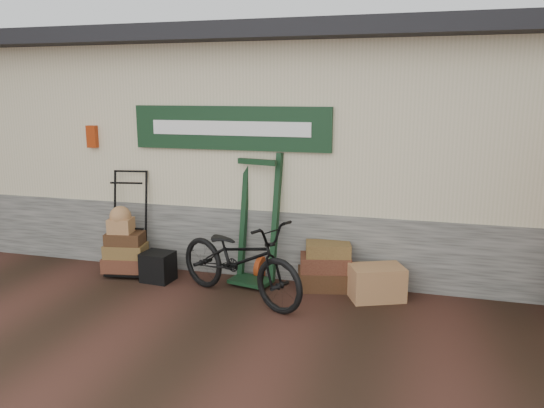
# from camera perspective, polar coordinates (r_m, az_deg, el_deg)

# --- Properties ---
(ground) EXTENTS (80.00, 80.00, 0.00)m
(ground) POSITION_cam_1_polar(r_m,az_deg,el_deg) (6.22, -4.73, -10.77)
(ground) COLOR black
(ground) RESTS_ON ground
(station_building) EXTENTS (14.40, 4.10, 3.20)m
(station_building) POSITION_cam_1_polar(r_m,az_deg,el_deg) (8.39, 1.62, 6.62)
(station_building) COLOR #4C4C47
(station_building) RESTS_ON ground
(porter_trolley) EXTENTS (0.78, 0.63, 1.39)m
(porter_trolley) POSITION_cam_1_polar(r_m,az_deg,el_deg) (7.35, -15.18, -1.82)
(porter_trolley) COLOR black
(porter_trolley) RESTS_ON ground
(green_barrow) EXTENTS (0.69, 0.62, 1.65)m
(green_barrow) POSITION_cam_1_polar(r_m,az_deg,el_deg) (6.69, -1.58, -1.60)
(green_barrow) COLOR black
(green_barrow) RESTS_ON ground
(suitcase_stack) EXTENTS (0.75, 0.56, 0.60)m
(suitcase_stack) POSITION_cam_1_polar(r_m,az_deg,el_deg) (6.63, 5.77, -6.57)
(suitcase_stack) COLOR #3A2412
(suitcase_stack) RESTS_ON ground
(wicker_hamper) EXTENTS (0.72, 0.61, 0.40)m
(wicker_hamper) POSITION_cam_1_polar(r_m,az_deg,el_deg) (6.42, 11.19, -8.30)
(wicker_hamper) COLOR olive
(wicker_hamper) RESTS_ON ground
(black_trunk) EXTENTS (0.41, 0.36, 0.38)m
(black_trunk) POSITION_cam_1_polar(r_m,az_deg,el_deg) (7.03, -12.16, -6.60)
(black_trunk) COLOR black
(black_trunk) RESTS_ON ground
(bicycle) EXTENTS (1.38, 1.98, 1.09)m
(bicycle) POSITION_cam_1_polar(r_m,az_deg,el_deg) (6.20, -3.53, -5.45)
(bicycle) COLOR black
(bicycle) RESTS_ON ground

